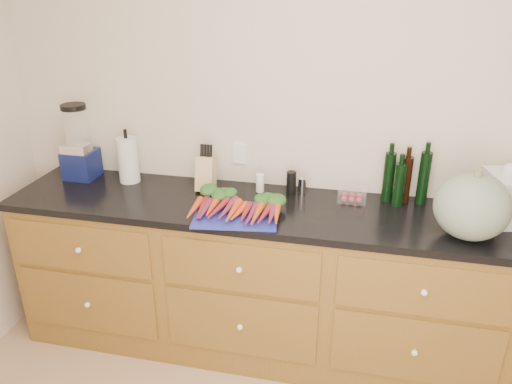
% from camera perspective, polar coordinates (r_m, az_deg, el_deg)
% --- Properties ---
extents(wall_back, '(4.10, 0.05, 2.60)m').
position_cam_1_polar(wall_back, '(2.84, 10.09, 7.09)').
color(wall_back, beige).
rests_on(wall_back, ground).
extents(cabinets, '(3.60, 0.64, 0.90)m').
position_cam_1_polar(cabinets, '(2.91, 8.50, -11.02)').
color(cabinets, brown).
rests_on(cabinets, ground).
extents(countertop, '(3.64, 0.62, 0.04)m').
position_cam_1_polar(countertop, '(2.67, 9.11, -2.68)').
color(countertop, black).
rests_on(countertop, cabinets).
extents(cutting_board, '(0.47, 0.38, 0.01)m').
position_cam_1_polar(cutting_board, '(2.59, -2.27, -2.66)').
color(cutting_board, '#222B9B').
rests_on(cutting_board, countertop).
extents(carrots, '(0.49, 0.33, 0.06)m').
position_cam_1_polar(carrots, '(2.61, -2.07, -1.67)').
color(carrots, red).
rests_on(carrots, cutting_board).
extents(squash, '(0.35, 0.35, 0.31)m').
position_cam_1_polar(squash, '(2.54, 23.46, -1.57)').
color(squash, slate).
rests_on(squash, countertop).
extents(blender_appliance, '(0.18, 0.18, 0.46)m').
position_cam_1_polar(blender_appliance, '(3.20, -19.61, 4.94)').
color(blender_appliance, '#10174B').
rests_on(blender_appliance, countertop).
extents(paper_towel, '(0.12, 0.12, 0.27)m').
position_cam_1_polar(paper_towel, '(3.07, -14.41, 3.57)').
color(paper_towel, silver).
rests_on(paper_towel, countertop).
extents(knife_block, '(0.10, 0.10, 0.20)m').
position_cam_1_polar(knife_block, '(2.88, -5.73, 2.12)').
color(knife_block, tan).
rests_on(knife_block, countertop).
extents(grinder_salt, '(0.05, 0.05, 0.11)m').
position_cam_1_polar(grinder_salt, '(2.86, 0.46, 1.05)').
color(grinder_salt, white).
rests_on(grinder_salt, countertop).
extents(grinder_pepper, '(0.05, 0.05, 0.14)m').
position_cam_1_polar(grinder_pepper, '(2.82, 4.06, 1.02)').
color(grinder_pepper, black).
rests_on(grinder_pepper, countertop).
extents(canister_chrome, '(0.05, 0.05, 0.10)m').
position_cam_1_polar(canister_chrome, '(2.82, 5.29, 0.60)').
color(canister_chrome, silver).
rests_on(canister_chrome, countertop).
extents(tomato_box, '(0.15, 0.12, 0.07)m').
position_cam_1_polar(tomato_box, '(2.80, 10.92, -0.28)').
color(tomato_box, white).
rests_on(tomato_box, countertop).
extents(bottles, '(0.24, 0.12, 0.29)m').
position_cam_1_polar(bottles, '(2.81, 16.63, 1.37)').
color(bottles, black).
rests_on(bottles, countertop).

